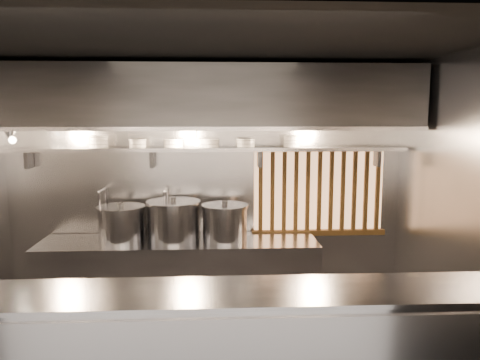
{
  "coord_description": "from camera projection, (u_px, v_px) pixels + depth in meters",
  "views": [
    {
      "loc": [
        0.11,
        -3.84,
        2.25
      ],
      "look_at": [
        0.34,
        0.55,
        1.64
      ],
      "focal_mm": 35.0,
      "sensor_mm": 36.0,
      "label": 1
    }
  ],
  "objects": [
    {
      "name": "ceiling",
      "position": [
        201.0,
        46.0,
        3.71
      ],
      "size": [
        4.5,
        4.5,
        0.0
      ],
      "primitive_type": "plane",
      "rotation": [
        3.14,
        0.0,
        0.0
      ],
      "color": "black",
      "rests_on": "wall_back"
    },
    {
      "name": "wall_back",
      "position": [
        207.0,
        189.0,
        5.39
      ],
      "size": [
        4.5,
        0.0,
        4.5
      ],
      "primitive_type": "plane",
      "rotation": [
        1.57,
        0.0,
        0.0
      ],
      "color": "gray",
      "rests_on": "floor"
    },
    {
      "name": "wall_right",
      "position": [
        465.0,
        215.0,
        4.02
      ],
      "size": [
        0.0,
        3.0,
        3.0
      ],
      "primitive_type": "plane",
      "rotation": [
        1.57,
        0.0,
        -1.57
      ],
      "color": "gray",
      "rests_on": "floor"
    },
    {
      "name": "cooking_bench",
      "position": [
        180.0,
        280.0,
        5.14
      ],
      "size": [
        3.0,
        0.7,
        0.9
      ],
      "primitive_type": "cube",
      "color": "#99999E",
      "rests_on": "floor"
    },
    {
      "name": "bowl_shelf",
      "position": [
        206.0,
        149.0,
        5.15
      ],
      "size": [
        4.4,
        0.34,
        0.04
      ],
      "primitive_type": "cube",
      "color": "#99999E",
      "rests_on": "wall_back"
    },
    {
      "name": "exhaust_hood",
      "position": [
        205.0,
        98.0,
        4.85
      ],
      "size": [
        4.4,
        0.81,
        0.65
      ],
      "color": "#2D2D30",
      "rests_on": "ceiling"
    },
    {
      "name": "wood_screen",
      "position": [
        319.0,
        191.0,
        5.41
      ],
      "size": [
        1.56,
        0.09,
        1.04
      ],
      "color": "#EFA66B",
      "rests_on": "wall_back"
    },
    {
      "name": "faucet_left",
      "position": [
        103.0,
        200.0,
        5.21
      ],
      "size": [
        0.04,
        0.3,
        0.5
      ],
      "color": "silver",
      "rests_on": "wall_back"
    },
    {
      "name": "faucet_right",
      "position": [
        166.0,
        200.0,
        5.25
      ],
      "size": [
        0.04,
        0.3,
        0.5
      ],
      "color": "silver",
      "rests_on": "wall_back"
    },
    {
      "name": "heat_lamp",
      "position": [
        10.0,
        134.0,
        4.56
      ],
      "size": [
        0.25,
        0.35,
        0.2
      ],
      "color": "#99999E",
      "rests_on": "exhaust_hood"
    },
    {
      "name": "pendant_bulb",
      "position": [
        196.0,
        142.0,
        5.01
      ],
      "size": [
        0.09,
        0.09,
        0.19
      ],
      "color": "#2D2D30",
      "rests_on": "exhaust_hood"
    },
    {
      "name": "stock_pot_left",
      "position": [
        174.0,
        220.0,
        5.07
      ],
      "size": [
        0.74,
        0.74,
        0.47
      ],
      "rotation": [
        0.0,
        0.0,
        -0.33
      ],
      "color": "#99999E",
      "rests_on": "cooking_bench"
    },
    {
      "name": "stock_pot_mid",
      "position": [
        121.0,
        223.0,
        5.03
      ],
      "size": [
        0.65,
        0.65,
        0.42
      ],
      "rotation": [
        0.0,
        0.0,
        0.31
      ],
      "color": "#99999E",
      "rests_on": "cooking_bench"
    },
    {
      "name": "stock_pot_right",
      "position": [
        225.0,
        222.0,
        5.06
      ],
      "size": [
        0.53,
        0.53,
        0.44
      ],
      "rotation": [
        0.0,
        0.0,
        0.04
      ],
      "color": "#99999E",
      "rests_on": "cooking_bench"
    },
    {
      "name": "bowl_stack_0",
      "position": [
        98.0,
        142.0,
        5.08
      ],
      "size": [
        0.22,
        0.22,
        0.13
      ],
      "color": "silver",
      "rests_on": "bowl_shelf"
    },
    {
      "name": "bowl_stack_1",
      "position": [
        138.0,
        143.0,
        5.1
      ],
      "size": [
        0.2,
        0.2,
        0.09
      ],
      "color": "silver",
      "rests_on": "bowl_shelf"
    },
    {
      "name": "bowl_stack_2",
      "position": [
        173.0,
        143.0,
        5.12
      ],
      "size": [
        0.22,
        0.22,
        0.09
      ],
      "color": "silver",
      "rests_on": "bowl_shelf"
    },
    {
      "name": "bowl_stack_3",
      "position": [
        209.0,
        143.0,
        5.14
      ],
      "size": [
        0.24,
        0.24,
        0.09
      ],
      "color": "silver",
      "rests_on": "bowl_shelf"
    },
    {
      "name": "bowl_stack_4",
      "position": [
        246.0,
        143.0,
        5.16
      ],
      "size": [
        0.21,
        0.21,
        0.09
      ],
      "color": "silver",
      "rests_on": "bowl_shelf"
    },
    {
      "name": "bowl_stack_5",
      "position": [
        292.0,
        141.0,
        5.18
      ],
      "size": [
        0.2,
        0.2,
        0.13
      ],
      "color": "silver",
      "rests_on": "bowl_shelf"
    }
  ]
}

